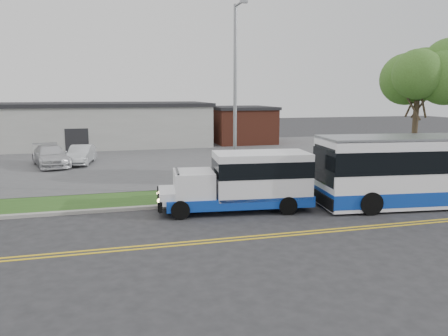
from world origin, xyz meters
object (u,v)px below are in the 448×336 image
object	(u,v)px
streetlight_near	(236,94)
tree_east	(419,77)
parked_car_b	(51,156)
shuttle_bus	(246,180)
parked_car_a	(81,155)
transit_bus	(442,170)

from	to	relation	value
streetlight_near	tree_east	bearing A→B (deg)	1.42
tree_east	streetlight_near	xyz separation A→B (m)	(-11.00, -0.27, -0.97)
tree_east	parked_car_b	size ratio (longest dim) A/B	1.61
parked_car_b	shuttle_bus	bearing A→B (deg)	-71.15
tree_east	shuttle_bus	size ratio (longest dim) A/B	1.17
streetlight_near	parked_car_b	world-z (taller)	streetlight_near
tree_east	parked_car_b	xyz separation A→B (m)	(-21.36, 11.47, -5.35)
shuttle_bus	tree_east	bearing A→B (deg)	21.61
parked_car_b	parked_car_a	bearing A→B (deg)	-2.25
streetlight_near	parked_car_b	bearing A→B (deg)	131.42
transit_bus	parked_car_b	xyz separation A→B (m)	(-19.35, 16.08, -0.83)
transit_bus	parked_car_b	world-z (taller)	transit_bus
shuttle_bus	transit_bus	world-z (taller)	transit_bus
streetlight_near	shuttle_bus	distance (m)	4.84
shuttle_bus	transit_bus	distance (m)	9.44
transit_bus	parked_car_b	size ratio (longest dim) A/B	2.36
shuttle_bus	parked_car_b	bearing A→B (deg)	130.03
streetlight_near	transit_bus	size ratio (longest dim) A/B	0.78
tree_east	transit_bus	world-z (taller)	tree_east
parked_car_a	streetlight_near	bearing A→B (deg)	-46.65
shuttle_bus	transit_bus	bearing A→B (deg)	-2.74
tree_east	streetlight_near	size ratio (longest dim) A/B	0.88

